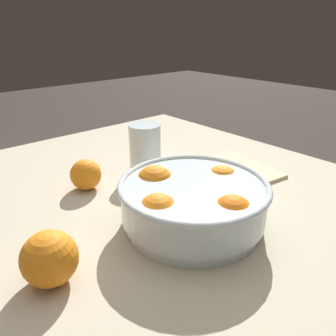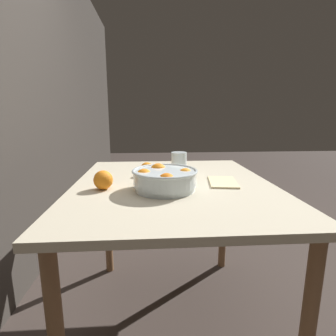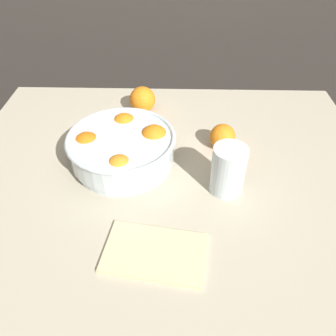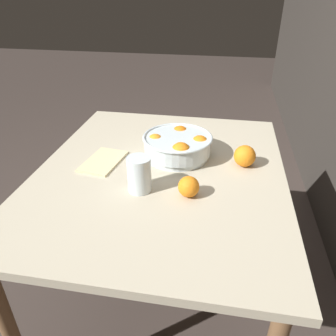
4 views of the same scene
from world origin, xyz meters
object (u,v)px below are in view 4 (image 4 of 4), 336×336
Objects in this scene: fruit_bowl at (178,145)px; orange_loose_near_bowl at (189,187)px; juice_glass at (139,176)px; orange_loose_front at (245,156)px.

orange_loose_near_bowl is at bearing 15.89° from fruit_bowl.
juice_glass is at bearing -92.22° from orange_loose_near_bowl.
fruit_bowl reaches higher than orange_loose_near_bowl.
juice_glass is (0.26, -0.09, 0.00)m from fruit_bowl.
orange_loose_front is (0.03, 0.26, -0.01)m from fruit_bowl.
orange_loose_front is (-0.24, 0.19, 0.01)m from orange_loose_near_bowl.
fruit_bowl is at bearing -164.11° from orange_loose_near_bowl.
fruit_bowl is 0.28m from juice_glass.
fruit_bowl is 0.28m from orange_loose_near_bowl.
orange_loose_near_bowl is (0.01, 0.17, -0.02)m from juice_glass.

